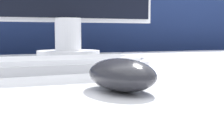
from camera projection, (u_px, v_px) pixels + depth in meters
partition_panel at (44, 121)px, 1.24m from camera, size 5.00×0.03×1.00m
computer_mouse_near at (121, 75)px, 0.37m from camera, size 0.09×0.12×0.04m
keyboard at (24, 65)px, 0.56m from camera, size 0.45×0.17×0.02m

